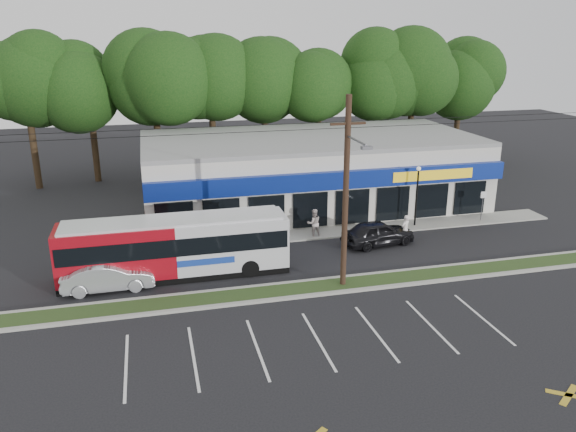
# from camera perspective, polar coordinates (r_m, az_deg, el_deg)

# --- Properties ---
(ground) EXTENTS (120.00, 120.00, 0.00)m
(ground) POSITION_cam_1_polar(r_m,az_deg,el_deg) (28.49, 0.49, -8.54)
(ground) COLOR black
(ground) RESTS_ON ground
(grass_strip) EXTENTS (40.00, 1.60, 0.12)m
(grass_strip) POSITION_cam_1_polar(r_m,az_deg,el_deg) (29.33, -0.01, -7.59)
(grass_strip) COLOR #233817
(grass_strip) RESTS_ON ground
(curb_south) EXTENTS (40.00, 0.25, 0.14)m
(curb_south) POSITION_cam_1_polar(r_m,az_deg,el_deg) (28.59, 0.41, -8.29)
(curb_south) COLOR #9E9E93
(curb_south) RESTS_ON ground
(curb_north) EXTENTS (40.00, 0.25, 0.14)m
(curb_north) POSITION_cam_1_polar(r_m,az_deg,el_deg) (30.07, -0.40, -6.88)
(curb_north) COLOR #9E9E93
(curb_north) RESTS_ON ground
(sidewalk) EXTENTS (32.00, 2.20, 0.10)m
(sidewalk) POSITION_cam_1_polar(r_m,az_deg,el_deg) (37.73, 4.40, -1.62)
(sidewalk) COLOR #9E9E93
(sidewalk) RESTS_ON ground
(strip_mall) EXTENTS (25.00, 12.55, 5.30)m
(strip_mall) POSITION_cam_1_polar(r_m,az_deg,el_deg) (43.45, 2.25, 4.67)
(strip_mall) COLOR silver
(strip_mall) RESTS_ON ground
(utility_pole) EXTENTS (50.00, 2.77, 10.00)m
(utility_pole) POSITION_cam_1_polar(r_m,az_deg,el_deg) (28.15, 5.63, 2.86)
(utility_pole) COLOR black
(utility_pole) RESTS_ON ground
(lamp_post) EXTENTS (0.30, 0.30, 4.25)m
(lamp_post) POSITION_cam_1_polar(r_m,az_deg,el_deg) (39.02, 12.99, 2.67)
(lamp_post) COLOR black
(lamp_post) RESTS_ON ground
(sign_post) EXTENTS (0.45, 0.10, 2.23)m
(sign_post) POSITION_cam_1_polar(r_m,az_deg,el_deg) (41.61, 19.18, 1.47)
(sign_post) COLOR #59595E
(sign_post) RESTS_ON ground
(tree_line) EXTENTS (46.76, 6.76, 11.83)m
(tree_line) POSITION_cam_1_polar(r_m,az_deg,el_deg) (51.85, -2.52, 13.34)
(tree_line) COLOR black
(tree_line) RESTS_ON ground
(metrobus) EXTENTS (12.29, 2.61, 3.30)m
(metrobus) POSITION_cam_1_polar(r_m,az_deg,el_deg) (31.16, -11.40, -2.98)
(metrobus) COLOR maroon
(metrobus) RESTS_ON ground
(car_dark) EXTENTS (4.90, 2.57, 1.59)m
(car_dark) POSITION_cam_1_polar(r_m,az_deg,el_deg) (35.73, 9.14, -1.70)
(car_dark) COLOR black
(car_dark) RESTS_ON ground
(car_silver) EXTENTS (4.71, 1.73, 1.54)m
(car_silver) POSITION_cam_1_polar(r_m,az_deg,el_deg) (30.74, -17.81, -5.81)
(car_silver) COLOR #A3A6AB
(car_silver) RESTS_ON ground
(pedestrian_a) EXTENTS (0.82, 0.73, 1.88)m
(pedestrian_a) POSITION_cam_1_polar(r_m,az_deg,el_deg) (36.25, 11.83, -1.33)
(pedestrian_a) COLOR white
(pedestrian_a) RESTS_ON ground
(pedestrian_b) EXTENTS (0.94, 0.74, 1.91)m
(pedestrian_b) POSITION_cam_1_polar(r_m,az_deg,el_deg) (36.58, 2.64, -0.73)
(pedestrian_b) COLOR beige
(pedestrian_b) RESTS_ON ground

